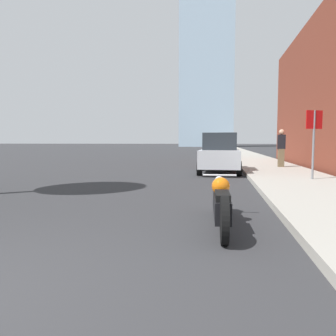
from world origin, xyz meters
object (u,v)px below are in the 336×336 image
parked_car_white (215,148)px  parked_car_black (216,146)px  parked_car_silver (220,154)px  stop_sign (314,132)px  pedestrian (281,147)px  motorcycle (221,202)px  parked_car_red (219,145)px

parked_car_white → parked_car_black: size_ratio=0.89×
parked_car_silver → stop_sign: (3.03, -3.19, 0.83)m
stop_sign → pedestrian: size_ratio=1.23×
motorcycle → parked_car_silver: (0.00, 9.20, 0.46)m
parked_car_black → parked_car_red: size_ratio=1.05×
parked_car_red → pedestrian: bearing=-81.0°
motorcycle → parked_car_silver: parked_car_silver is taller
parked_car_white → pedestrian: bearing=-72.0°
motorcycle → parked_car_black: bearing=88.4°
motorcycle → pedestrian: 11.70m
parked_car_silver → parked_car_white: (-0.28, 12.40, -0.00)m
motorcycle → parked_car_black: 34.58m
parked_car_black → stop_sign: (3.32, -28.57, 0.79)m
parked_car_white → pedestrian: pedestrian is taller
parked_car_silver → stop_sign: size_ratio=1.77×
motorcycle → stop_sign: stop_sign is taller
parked_car_silver → parked_car_red: parked_car_silver is taller
motorcycle → parked_car_black: (-0.29, 34.58, 0.50)m
parked_car_black → stop_sign: stop_sign is taller
parked_car_silver → parked_car_black: 25.38m
motorcycle → parked_car_silver: bearing=87.9°
parked_car_white → stop_sign: size_ratio=1.75×
parked_car_black → parked_car_red: parked_car_black is taller
parked_car_black → pedestrian: size_ratio=2.41×
parked_car_white → parked_car_black: 12.98m
motorcycle → stop_sign: (3.03, 6.00, 1.29)m
motorcycle → parked_car_red: 46.04m
stop_sign → parked_car_white: bearing=102.0°
parked_car_black → stop_sign: bearing=-83.2°
parked_car_red → stop_sign: (3.03, -40.03, 0.85)m
parked_car_silver → parked_car_black: size_ratio=0.90×
parked_car_red → pedestrian: (2.99, -34.75, 0.27)m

